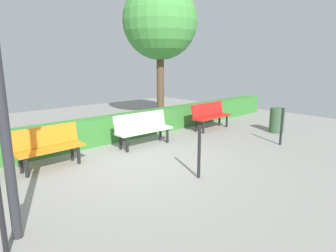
% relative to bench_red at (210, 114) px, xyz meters
% --- Properties ---
extents(ground_plane, '(17.55, 17.55, 0.00)m').
position_rel_bench_red_xyz_m(ground_plane, '(3.83, 1.00, -0.48)').
color(ground_plane, gray).
extents(bench_red, '(1.59, 0.52, 0.86)m').
position_rel_bench_red_xyz_m(bench_red, '(0.00, 0.00, 0.00)').
color(bench_red, red).
rests_on(bench_red, ground_plane).
extents(bench_white, '(1.61, 0.51, 0.86)m').
position_rel_bench_red_xyz_m(bench_white, '(2.82, 0.03, 0.00)').
color(bench_white, white).
rests_on(bench_white, ground_plane).
extents(bench_orange, '(1.39, 0.49, 0.86)m').
position_rel_bench_red_xyz_m(bench_orange, '(5.27, -0.00, -0.00)').
color(bench_orange, orange).
rests_on(bench_orange, ground_plane).
extents(hedge_row, '(13.55, 0.51, 0.71)m').
position_rel_bench_red_xyz_m(hedge_row, '(2.67, -0.92, -0.13)').
color(hedge_row, '#387F33').
rests_on(hedge_row, ground_plane).
extents(tree_near, '(2.69, 2.69, 4.93)m').
position_rel_bench_red_xyz_m(tree_near, '(0.16, -2.30, 3.08)').
color(tree_near, brown).
rests_on(tree_near, ground_plane).
extents(railing_post_near, '(0.06, 0.06, 1.00)m').
position_rel_bench_red_xyz_m(railing_post_near, '(0.11, 2.48, 0.02)').
color(railing_post_near, black).
rests_on(railing_post_near, ground_plane).
extents(railing_post_mid, '(0.06, 0.06, 1.00)m').
position_rel_bench_red_xyz_m(railing_post_mid, '(3.41, 2.48, 0.02)').
color(railing_post_mid, black).
rests_on(railing_post_mid, ground_plane).
extents(railing_post_far, '(0.06, 0.06, 1.00)m').
position_rel_bench_red_xyz_m(railing_post_far, '(6.73, 2.48, 0.02)').
color(railing_post_far, black).
rests_on(railing_post_far, ground_plane).
extents(trash_bin, '(0.44, 0.44, 0.77)m').
position_rel_bench_red_xyz_m(trash_bin, '(-1.15, 1.72, -0.10)').
color(trash_bin, '#385938').
rests_on(trash_bin, ground_plane).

